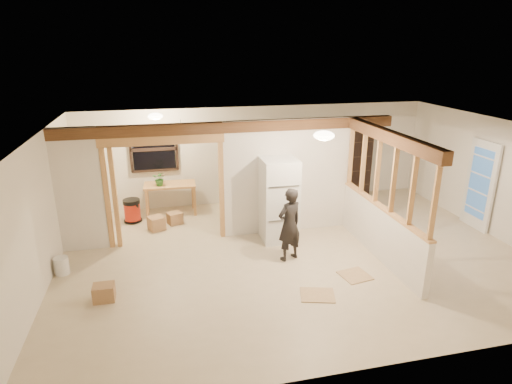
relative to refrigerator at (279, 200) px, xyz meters
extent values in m
cube|color=#C9B696|center=(0.11, -0.79, -0.89)|extent=(9.00, 6.50, 0.01)
cube|color=white|center=(0.11, -0.79, 1.62)|extent=(9.00, 6.50, 0.01)
cube|color=silver|center=(0.11, 2.46, 0.37)|extent=(9.00, 0.01, 2.50)
cube|color=silver|center=(0.11, -4.04, 0.37)|extent=(9.00, 0.01, 2.50)
cube|color=silver|center=(-4.39, -0.79, 0.37)|extent=(0.01, 6.50, 2.50)
cube|color=silver|center=(4.61, -0.79, 0.37)|extent=(0.01, 6.50, 2.50)
cube|color=silver|center=(-3.94, 0.41, 0.37)|extent=(0.90, 0.12, 2.50)
cube|color=silver|center=(0.31, 0.41, 0.37)|extent=(2.80, 0.12, 2.50)
cube|color=tan|center=(-2.29, 0.41, 0.22)|extent=(2.46, 0.14, 2.20)
cube|color=brown|center=(-0.89, 0.41, 1.50)|extent=(7.00, 0.18, 0.22)
cube|color=brown|center=(1.71, -1.19, 1.50)|extent=(0.18, 3.30, 0.22)
cube|color=silver|center=(1.71, -1.19, -0.38)|extent=(0.12, 3.20, 1.00)
cube|color=tan|center=(1.71, -1.19, 0.78)|extent=(0.14, 3.20, 1.32)
cube|color=black|center=(-2.49, 2.38, 0.67)|extent=(1.12, 0.10, 1.10)
cube|color=white|center=(4.53, -0.39, 0.12)|extent=(0.12, 0.86, 2.00)
ellipsoid|color=#FFEABF|center=(0.41, -1.29, 1.60)|extent=(0.36, 0.36, 0.16)
ellipsoid|color=#FFEABF|center=(-2.39, 1.51, 1.60)|extent=(0.32, 0.32, 0.14)
ellipsoid|color=#FFD88C|center=(-1.89, 0.81, 1.30)|extent=(0.07, 0.07, 0.07)
cube|color=silver|center=(0.00, 0.00, 0.00)|extent=(0.73, 0.71, 1.76)
imported|color=#2C2929|center=(-0.05, -0.93, -0.16)|extent=(0.62, 0.52, 1.45)
cube|color=tan|center=(-2.18, 1.99, -0.50)|extent=(1.25, 0.66, 0.77)
imported|color=#387228|center=(-2.40, 1.90, 0.06)|extent=(0.38, 0.36, 0.35)
cylinder|color=#B12212|center=(-3.09, 1.68, -0.60)|extent=(0.48, 0.48, 0.56)
cube|color=black|center=(2.75, 2.24, 0.01)|extent=(0.89, 0.30, 1.77)
cylinder|color=white|center=(-4.24, -0.57, -0.72)|extent=(0.29, 0.29, 0.32)
cube|color=#A0764D|center=(-2.13, 1.33, -0.74)|extent=(0.39, 0.37, 0.27)
cube|color=#A0764D|center=(-2.54, 1.08, -0.73)|extent=(0.43, 0.43, 0.30)
cube|color=#A0764D|center=(-3.40, -1.63, -0.74)|extent=(0.34, 0.27, 0.27)
cube|color=tan|center=(0.92, -1.83, -0.87)|extent=(0.57, 0.57, 0.02)
cube|color=tan|center=(0.03, -2.29, -0.87)|extent=(0.66, 0.58, 0.02)
camera|label=1|loc=(-2.34, -8.06, 3.05)|focal=30.00mm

